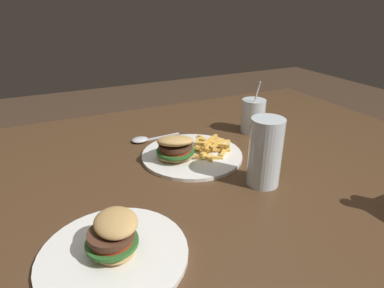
# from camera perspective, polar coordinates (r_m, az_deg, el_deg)

# --- Properties ---
(dining_table) EXTENTS (1.62, 1.27, 0.75)m
(dining_table) POSITION_cam_1_polar(r_m,az_deg,el_deg) (0.88, 2.44, -13.39)
(dining_table) COLOR #4C331E
(dining_table) RESTS_ON ground_plane
(meal_plate_near) EXTENTS (0.29, 0.29, 0.09)m
(meal_plate_near) POSITION_cam_1_polar(r_m,az_deg,el_deg) (0.92, -0.87, -1.32)
(meal_plate_near) COLOR white
(meal_plate_near) RESTS_ON dining_table
(beer_glass) EXTENTS (0.08, 0.08, 0.17)m
(beer_glass) POSITION_cam_1_polar(r_m,az_deg,el_deg) (0.79, 12.87, -1.61)
(beer_glass) COLOR silver
(beer_glass) RESTS_ON dining_table
(juice_glass) EXTENTS (0.08, 0.08, 0.18)m
(juice_glass) POSITION_cam_1_polar(r_m,az_deg,el_deg) (1.11, 10.77, 4.69)
(juice_glass) COLOR silver
(juice_glass) RESTS_ON dining_table
(spoon) EXTENTS (0.17, 0.05, 0.01)m
(spoon) POSITION_cam_1_polar(r_m,az_deg,el_deg) (1.05, -8.84, 0.81)
(spoon) COLOR silver
(spoon) RESTS_ON dining_table
(meal_plate_far) EXTENTS (0.27, 0.27, 0.09)m
(meal_plate_far) POSITION_cam_1_polar(r_m,az_deg,el_deg) (0.61, -13.77, -17.35)
(meal_plate_far) COLOR white
(meal_plate_far) RESTS_ON dining_table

